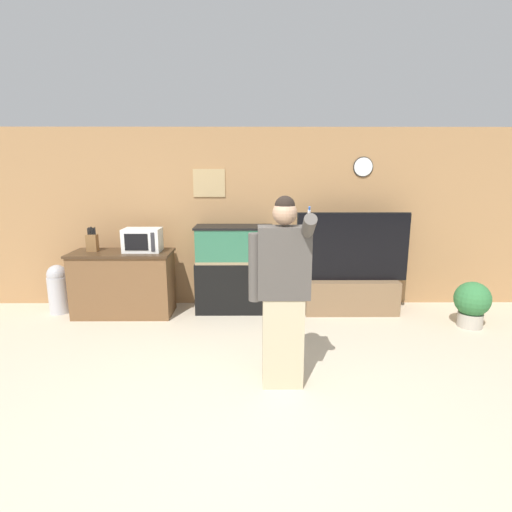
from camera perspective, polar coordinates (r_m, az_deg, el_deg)
ground_plane at (r=3.58m, az=-0.06°, el=-22.01°), size 18.00×18.00×0.00m
wall_back_paneled at (r=5.93m, az=-0.19°, el=5.38°), size 10.00×0.08×2.60m
counter_island at (r=5.89m, az=-18.38°, el=-3.72°), size 1.38×0.60×0.90m
microwave at (r=5.70m, az=-15.91°, el=2.21°), size 0.50×0.33×0.32m
knife_block at (r=5.95m, az=-22.35°, el=1.83°), size 0.14×0.11×0.34m
aquarium_on_stand at (r=5.72m, az=-3.10°, el=-1.84°), size 1.09×0.48×1.24m
tv_on_stand at (r=5.83m, az=13.43°, el=-3.93°), size 1.57×0.40×1.44m
person_standing at (r=3.65m, az=3.81°, el=-4.97°), size 0.56×0.43×1.79m
potted_plant at (r=5.90m, az=28.48°, el=-5.85°), size 0.45×0.45×0.60m
trash_bin at (r=6.35m, az=-26.38°, el=-4.14°), size 0.29×0.29×0.70m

